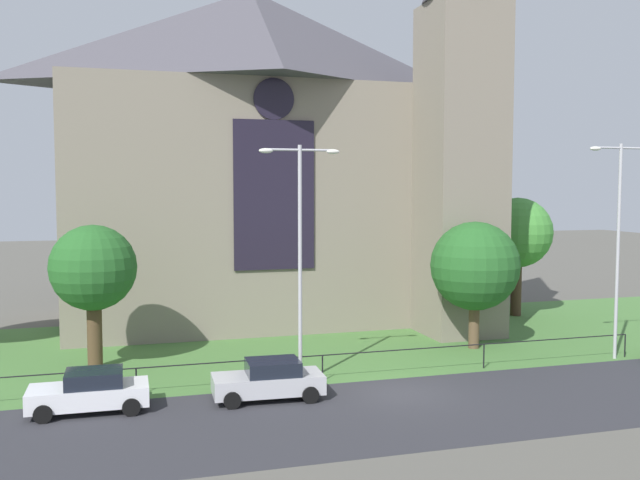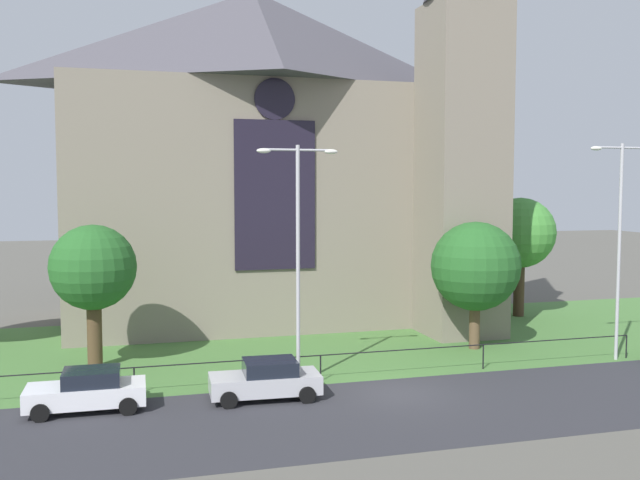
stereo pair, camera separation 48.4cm
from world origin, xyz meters
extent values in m
plane|color=#56544C|center=(0.00, 10.00, 0.00)|extent=(160.00, 160.00, 0.00)
cube|color=#2D2D33|center=(0.00, -2.00, 0.00)|extent=(120.00, 8.00, 0.01)
cube|color=#477538|center=(0.00, 8.00, 0.00)|extent=(120.00, 20.00, 0.01)
cube|color=gray|center=(-2.49, 17.71, 7.00)|extent=(22.00, 12.00, 14.00)
pyramid|color=#47444C|center=(-2.49, 17.71, 17.00)|extent=(22.00, 12.00, 6.00)
cube|color=black|center=(-2.49, 11.66, 7.70)|extent=(4.40, 0.16, 8.00)
cylinder|color=black|center=(-2.49, 11.66, 12.80)|extent=(2.20, 0.15, 2.20)
cube|color=gray|center=(7.51, 9.71, 9.00)|extent=(4.00, 4.00, 18.00)
cylinder|color=black|center=(-2.49, 2.50, 1.10)|extent=(30.21, 0.05, 0.05)
cylinder|color=black|center=(-10.04, 2.50, 0.55)|extent=(0.07, 0.07, 1.10)
cylinder|color=black|center=(-2.49, 2.50, 0.55)|extent=(0.07, 0.07, 1.10)
cylinder|color=black|center=(5.06, 2.50, 0.55)|extent=(0.06, 0.07, 1.10)
cylinder|color=black|center=(12.61, 2.50, 0.55)|extent=(0.07, 0.07, 1.10)
cylinder|color=brown|center=(6.60, 6.25, 1.25)|extent=(0.54, 0.54, 2.51)
sphere|color=#235B23|center=(6.60, 6.25, 4.18)|extent=(4.47, 4.47, 4.47)
cylinder|color=#423021|center=(13.63, 13.73, 1.81)|extent=(0.68, 0.68, 3.63)
sphere|color=#428C38|center=(13.63, 13.73, 5.28)|extent=(4.41, 4.41, 4.41)
cylinder|color=#4C3823|center=(-11.69, 7.39, 1.56)|extent=(0.66, 0.66, 3.12)
sphere|color=#235B23|center=(-11.69, 7.39, 4.55)|extent=(3.83, 3.83, 3.83)
cylinder|color=#B2B2B7|center=(-3.48, 2.40, 4.91)|extent=(0.16, 0.16, 9.82)
cylinder|color=#B2B2B7|center=(-4.18, 2.40, 9.62)|extent=(1.40, 0.10, 0.10)
cylinder|color=#B2B2B7|center=(-2.78, 2.40, 9.62)|extent=(1.40, 0.10, 0.10)
ellipsoid|color=white|center=(-4.88, 2.40, 9.57)|extent=(0.57, 0.26, 0.20)
ellipsoid|color=white|center=(-2.08, 2.40, 9.57)|extent=(0.57, 0.26, 0.20)
cylinder|color=#B2B2B7|center=(11.96, 2.40, 5.07)|extent=(0.16, 0.16, 10.14)
cylinder|color=#B2B2B7|center=(11.26, 2.40, 9.94)|extent=(1.40, 0.10, 0.10)
cylinder|color=#B2B2B7|center=(12.66, 2.40, 9.94)|extent=(1.40, 0.10, 0.10)
ellipsoid|color=white|center=(10.56, 2.40, 9.89)|extent=(0.57, 0.26, 0.20)
cube|color=silver|center=(-11.75, 0.99, 0.61)|extent=(4.23, 1.86, 0.70)
cube|color=black|center=(-11.55, 0.99, 1.23)|extent=(2.02, 1.63, 0.55)
cylinder|color=black|center=(-13.23, 0.11, 0.32)|extent=(0.64, 0.23, 0.64)
cylinder|color=black|center=(-13.20, 1.91, 0.32)|extent=(0.64, 0.23, 0.64)
cylinder|color=black|center=(-10.29, 0.07, 0.32)|extent=(0.64, 0.23, 0.64)
cylinder|color=black|center=(-10.26, 1.87, 0.32)|extent=(0.64, 0.23, 0.64)
cube|color=#B7B7BC|center=(-5.21, 0.69, 0.61)|extent=(4.28, 1.99, 0.70)
cube|color=black|center=(-5.01, 0.68, 1.23)|extent=(2.07, 1.69, 0.55)
cylinder|color=black|center=(-6.72, -0.15, 0.32)|extent=(0.65, 0.25, 0.64)
cylinder|color=black|center=(-6.64, 1.65, 0.32)|extent=(0.65, 0.25, 0.64)
cylinder|color=black|center=(-3.78, -0.28, 0.32)|extent=(0.65, 0.25, 0.64)
cylinder|color=black|center=(-3.70, 1.52, 0.32)|extent=(0.65, 0.25, 0.64)
camera|label=1|loc=(-10.70, -25.31, 8.09)|focal=39.56mm
camera|label=2|loc=(-10.23, -25.44, 8.09)|focal=39.56mm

